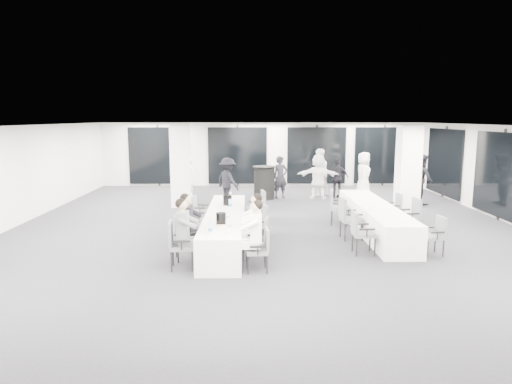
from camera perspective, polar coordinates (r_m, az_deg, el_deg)
room at (r=13.50m, az=4.85°, el=2.32°), size 14.04×16.04×2.84m
column_left at (r=15.69m, az=-9.43°, el=3.25°), size 0.60×0.60×2.80m
column_right at (r=14.09m, az=18.45°, el=2.22°), size 0.60×0.60×2.80m
banquet_table_main at (r=11.13m, az=-3.90°, el=-4.47°), size 0.90×5.00×0.75m
banquet_table_side at (r=12.48m, az=14.58°, el=-3.24°), size 0.90×5.00×0.75m
cocktail_table at (r=17.03m, az=1.05°, el=1.20°), size 0.88×0.88×1.23m
chair_main_left_near at (r=9.31m, az=-9.75°, el=-6.18°), size 0.54×0.58×0.97m
chair_main_left_second at (r=9.89m, az=-9.19°, el=-5.32°), size 0.58×0.61×0.96m
chair_main_left_mid at (r=10.98m, az=-8.34°, el=-3.71°), size 0.51×0.57×0.99m
chair_main_left_fourth at (r=11.70m, az=-7.82°, el=-3.18°), size 0.47×0.52×0.89m
chair_main_left_far at (r=12.86m, az=-7.14°, el=-2.11°), size 0.47×0.52×0.86m
chair_main_right_near at (r=9.06m, az=0.60°, el=-6.90°), size 0.46×0.51×0.87m
chair_main_right_second at (r=9.78m, az=0.52°, el=-5.51°), size 0.51×0.55×0.91m
chair_main_right_mid at (r=10.77m, az=0.45°, el=-3.88°), size 0.57×0.61×0.99m
chair_main_right_fourth at (r=11.71m, az=0.34°, el=-2.94°), size 0.53×0.57×0.94m
chair_main_right_far at (r=12.79m, az=0.28°, el=-1.74°), size 0.57×0.61×1.00m
chair_side_left_near at (r=10.43m, az=12.90°, el=-4.66°), size 0.49×0.55×0.96m
chair_side_left_mid at (r=11.62m, az=11.44°, el=-2.94°), size 0.56×0.62×1.04m
chair_side_left_far at (r=13.16m, az=10.02°, el=-1.59°), size 0.59×0.63×0.99m
chair_side_right_near at (r=10.89m, az=21.52°, el=-4.78°), size 0.48×0.52×0.86m
chair_side_right_mid at (r=12.34m, az=18.81°, el=-2.70°), size 0.54×0.59×0.98m
chair_side_right_far at (r=13.61m, az=16.89°, el=-1.77°), size 0.46×0.51×0.88m
seated_guest_a at (r=9.23m, az=-8.76°, el=-4.63°), size 0.50×0.38×1.44m
seated_guest_b at (r=9.82m, az=-8.26°, el=-3.78°), size 0.50×0.38×1.44m
seated_guest_c at (r=8.97m, az=-0.41°, el=-4.94°), size 0.50×0.38×1.44m
seated_guest_d at (r=9.72m, az=-0.43°, el=-3.82°), size 0.50×0.38×1.44m
standing_guest_a at (r=17.20m, az=3.08°, el=2.22°), size 0.82×0.75×1.81m
standing_guest_b at (r=17.83m, az=7.83°, el=2.83°), size 1.15×0.92×2.08m
standing_guest_c at (r=16.16m, az=-3.54°, el=1.81°), size 1.24×1.29×1.84m
standing_guest_d at (r=17.48m, az=10.16°, el=2.04°), size 1.09×0.73×1.71m
standing_guest_e at (r=17.81m, az=13.31°, el=2.46°), size 0.80×1.06×1.95m
standing_guest_f at (r=17.21m, az=7.80°, el=2.34°), size 1.83×0.88×1.92m
standing_guest_g at (r=17.59m, az=-8.41°, el=2.14°), size 0.80×0.79×1.72m
standing_guest_h at (r=16.92m, az=19.98°, el=1.91°), size 0.73×1.05×2.02m
ice_bucket_near at (r=9.86m, az=-4.40°, el=-3.31°), size 0.21×0.21×0.24m
ice_bucket_far at (r=11.97m, az=-3.59°, el=-1.00°), size 0.23×0.23×0.27m
water_bottle_a at (r=9.01m, az=-5.73°, el=-4.55°), size 0.08×0.08×0.24m
water_bottle_b at (r=11.45m, az=-3.23°, el=-1.52°), size 0.08×0.08×0.25m
water_bottle_c at (r=12.82m, az=-3.21°, el=-0.43°), size 0.07×0.07×0.21m
plate_a at (r=9.74m, az=-4.46°, el=-4.13°), size 0.19×0.19×0.03m
plate_b at (r=9.62m, az=-3.27°, el=-4.29°), size 0.20×0.20×0.03m
plate_c at (r=10.49m, az=-3.63°, el=-3.15°), size 0.18×0.18×0.03m
wine_glass at (r=8.97m, az=-3.72°, el=-4.51°), size 0.07×0.07×0.18m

